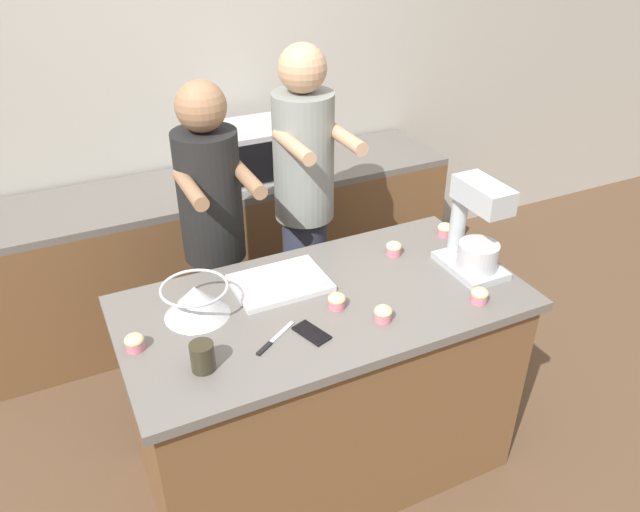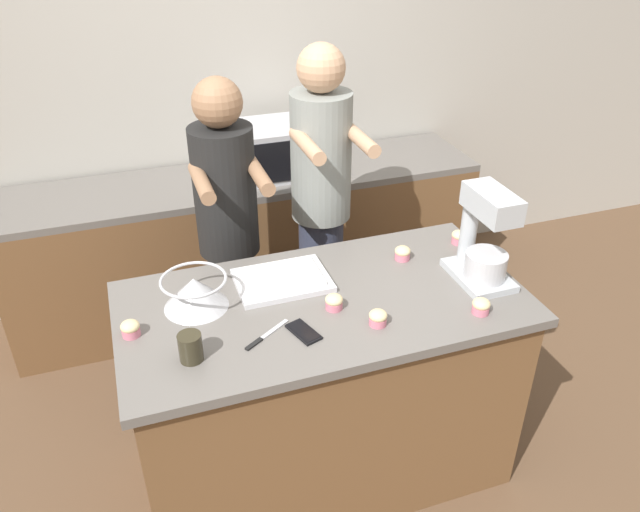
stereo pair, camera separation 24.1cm
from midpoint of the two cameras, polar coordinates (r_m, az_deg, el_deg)
name	(u,v)px [view 2 (the right image)]	position (r m, az deg, el deg)	size (l,w,h in m)	color
ground_plane	(323,462)	(3.12, 2.59, -18.43)	(16.00, 16.00, 0.00)	brown
back_wall	(226,82)	(3.84, -6.78, 15.49)	(10.00, 0.06, 2.70)	#B2ADA3
island_counter	(323,388)	(2.78, 2.82, -12.07)	(1.61, 0.82, 0.94)	brown
back_counter	(249,243)	(3.87, -4.78, 1.18)	(2.80, 0.60, 0.89)	brown
person_left	(229,237)	(3.01, -6.07, 1.68)	(0.31, 0.49, 1.67)	#232328
person_right	(321,211)	(3.11, 2.34, 4.05)	(0.31, 0.49, 1.78)	#33384C
stand_mixer	(484,242)	(2.63, 17.32, 1.20)	(0.20, 0.30, 0.41)	#B2B7BC
mixing_bowl	(195,291)	(2.43, -8.61, -3.32)	(0.26, 0.26, 0.13)	#BCBCC1
baking_tray	(282,279)	(2.56, -0.79, -2.23)	(0.38, 0.28, 0.04)	silver
microwave_oven	(279,149)	(3.67, -1.91, 9.74)	(0.45, 0.40, 0.29)	#B7B7BC
cell_phone	(304,332)	(2.30, 1.50, -7.06)	(0.11, 0.16, 0.01)	black
drinking_glass	(191,347)	(2.18, -8.66, -8.37)	(0.08, 0.08, 0.10)	#332D1E
knife	(264,337)	(2.28, -2.08, -7.48)	(0.19, 0.13, 0.01)	#BCBCC1
cupcake_0	(403,253)	(2.76, 10.05, 0.20)	(0.07, 0.07, 0.06)	#D17084
cupcake_1	(481,306)	(2.50, 17.23, -4.49)	(0.07, 0.07, 0.06)	#D17084
cupcake_2	(130,328)	(2.35, -14.16, -6.55)	(0.07, 0.07, 0.06)	#D17084
cupcake_3	(459,237)	(2.94, 14.92, 1.62)	(0.07, 0.07, 0.06)	#D17084
cupcake_4	(334,302)	(2.42, 4.16, -4.30)	(0.07, 0.07, 0.06)	#D17084
cupcake_5	(378,318)	(2.35, 8.27, -5.70)	(0.07, 0.07, 0.06)	#D17084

